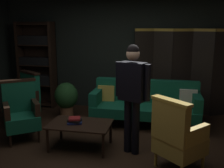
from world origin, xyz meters
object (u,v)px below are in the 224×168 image
object	(u,v)px
folding_screen	(182,71)
book_red_leather	(75,119)
standing_figure	(132,90)
book_black_cloth	(75,120)
velvet_couch	(145,103)
potted_plant	(66,98)
coffee_table	(80,126)
armchair_wing_right	(24,99)
book_navy_cloth	(75,122)
armchair_wing_left	(21,112)
bookshelf	(37,63)
armchair_gilt_accent	(177,136)

from	to	relation	value
folding_screen	book_red_leather	distance (m)	2.82
standing_figure	book_black_cloth	size ratio (longest dim) A/B	8.60
velvet_couch	potted_plant	distance (m)	1.68
coffee_table	armchair_wing_right	xyz separation A→B (m)	(-1.52, 0.93, 0.12)
book_navy_cloth	book_black_cloth	xyz separation A→B (m)	(0.00, 0.00, 0.03)
armchair_wing_left	standing_figure	xyz separation A→B (m)	(1.97, -0.14, 0.54)
velvet_couch	potted_plant	size ratio (longest dim) A/B	2.69
armchair_wing_left	bookshelf	bearing A→B (deg)	108.29
book_red_leather	armchair_gilt_accent	bearing A→B (deg)	-12.67
velvet_couch	standing_figure	xyz separation A→B (m)	(-0.10, -1.30, 0.57)
coffee_table	armchair_gilt_accent	distance (m)	1.57
bookshelf	potted_plant	size ratio (longest dim) A/B	2.61
velvet_couch	standing_figure	distance (m)	1.42
folding_screen	coffee_table	xyz separation A→B (m)	(-1.66, -2.15, -0.61)
velvet_couch	potted_plant	bearing A→B (deg)	-179.60
coffee_table	armchair_wing_right	size ratio (longest dim) A/B	0.96
armchair_gilt_accent	book_red_leather	world-z (taller)	armchair_gilt_accent
armchair_wing_left	book_red_leather	xyz separation A→B (m)	(1.04, -0.16, 0.01)
armchair_wing_right	armchair_gilt_accent	bearing A→B (deg)	-23.28
folding_screen	book_black_cloth	world-z (taller)	folding_screen
velvet_couch	book_red_leather	size ratio (longest dim) A/B	11.64
book_black_cloth	folding_screen	bearing A→B (deg)	51.13
book_red_leather	potted_plant	bearing A→B (deg)	116.40
standing_figure	book_black_cloth	distance (m)	1.08
armchair_wing_right	book_red_leather	size ratio (longest dim) A/B	5.71
coffee_table	armchair_wing_right	bearing A→B (deg)	148.43
folding_screen	coffee_table	size ratio (longest dim) A/B	2.10
bookshelf	potted_plant	bearing A→B (deg)	-36.41
folding_screen	book_black_cloth	xyz separation A→B (m)	(-1.75, -2.17, -0.52)
potted_plant	velvet_couch	bearing A→B (deg)	0.40
armchair_wing_left	potted_plant	distance (m)	1.21
armchair_gilt_accent	book_navy_cloth	size ratio (longest dim) A/B	4.46
folding_screen	armchair_gilt_accent	size ratio (longest dim) A/B	2.02
potted_plant	book_red_leather	xyz separation A→B (m)	(0.65, -1.31, 0.05)
folding_screen	velvet_couch	xyz separation A→B (m)	(-0.72, -0.85, -0.53)
armchair_gilt_accent	folding_screen	bearing A→B (deg)	86.83
standing_figure	book_red_leather	size ratio (longest dim) A/B	9.34
standing_figure	book_navy_cloth	xyz separation A→B (m)	(-0.93, -0.02, -0.59)
armchair_wing_left	book_red_leather	bearing A→B (deg)	-8.95
armchair_gilt_accent	book_black_cloth	distance (m)	1.65
potted_plant	book_red_leather	distance (m)	1.46
armchair_wing_right	standing_figure	xyz separation A→B (m)	(2.36, -0.93, 0.54)
book_black_cloth	armchair_wing_left	bearing A→B (deg)	171.05
bookshelf	book_navy_cloth	distance (m)	2.73
standing_figure	book_black_cloth	world-z (taller)	standing_figure
armchair_gilt_accent	book_black_cloth	size ratio (longest dim) A/B	5.25
armchair_gilt_accent	book_navy_cloth	xyz separation A→B (m)	(-1.61, 0.36, -0.06)
velvet_couch	coffee_table	world-z (taller)	velvet_couch
armchair_wing_right	standing_figure	world-z (taller)	standing_figure
standing_figure	potted_plant	distance (m)	2.11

